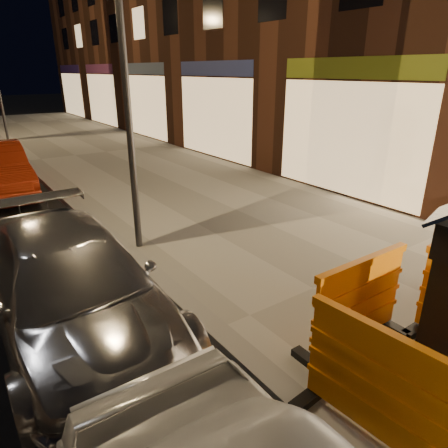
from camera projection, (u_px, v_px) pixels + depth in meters
ground_plane at (218, 338)px, 5.19m from camera, size 120.00×120.00×0.00m
sidewalk at (363, 270)px, 6.78m from camera, size 6.00×60.00×0.15m
kerb at (218, 333)px, 5.16m from camera, size 0.30×60.00×0.15m
barrier_back at (358, 304)px, 4.60m from camera, size 1.51×0.63×1.17m
barrier_kerbside at (381, 391)px, 3.37m from camera, size 0.74×1.55×1.17m
car_silver at (79, 331)px, 5.33m from camera, size 2.00×4.74×1.37m
car_red at (1, 195)px, 11.14m from camera, size 1.55×4.27×1.40m
street_lamp_mid at (125, 77)px, 6.47m from camera, size 0.12×0.12×6.00m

